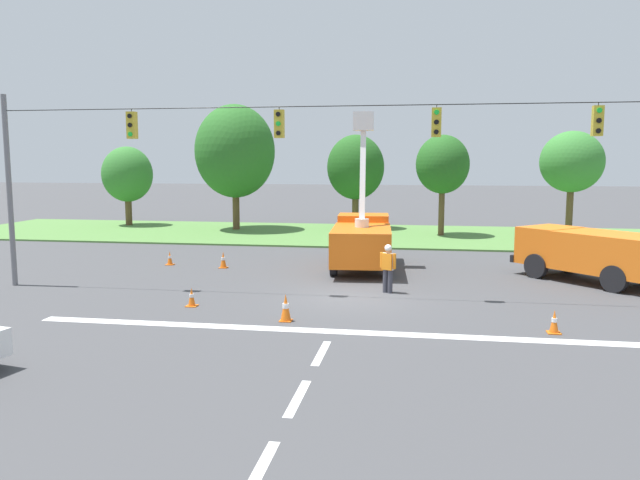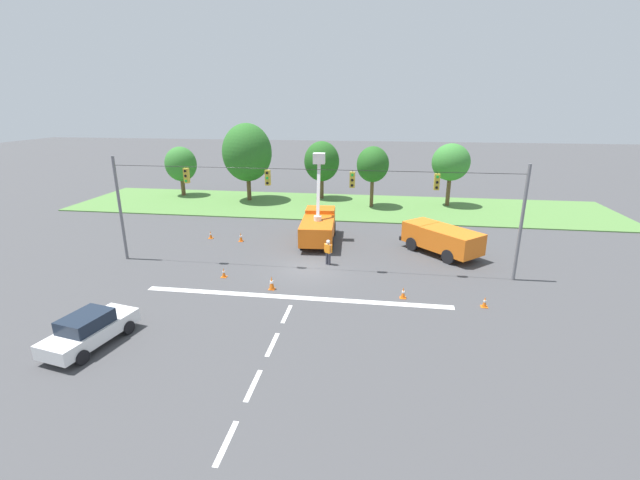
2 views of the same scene
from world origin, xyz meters
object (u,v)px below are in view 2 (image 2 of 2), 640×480
at_px(tree_east, 373,165).
at_px(traffic_cone_lane_edge_a, 272,283).
at_px(traffic_cone_mid_left, 403,293).
at_px(tree_centre, 322,162).
at_px(road_worker, 328,251).
at_px(tree_far_west, 181,164).
at_px(sedan_white, 89,329).
at_px(tree_west, 247,153).
at_px(tree_far_east, 451,162).
at_px(traffic_cone_mid_right, 224,273).
at_px(traffic_cone_foreground_left, 485,302).
at_px(utility_truck_support_near, 441,238).
at_px(traffic_cone_foreground_right, 211,235).
at_px(utility_truck_bucket_lift, 318,225).
at_px(traffic_cone_near_bucket, 241,237).

distance_m(tree_east, traffic_cone_lane_edge_a, 22.74).
bearing_deg(traffic_cone_mid_left, tree_east, 96.49).
xyz_separation_m(tree_centre, road_worker, (3.38, -20.51, -3.27)).
relative_size(tree_far_west, sedan_white, 1.26).
xyz_separation_m(tree_west, tree_far_east, (21.64, 0.46, -0.71)).
height_order(tree_east, traffic_cone_mid_right, tree_east).
height_order(sedan_white, traffic_cone_mid_left, sedan_white).
xyz_separation_m(tree_far_west, road_worker, (19.77, -19.82, -2.74)).
xyz_separation_m(traffic_cone_mid_right, traffic_cone_lane_edge_a, (3.47, -1.36, 0.11)).
bearing_deg(traffic_cone_foreground_left, sedan_white, -160.54).
bearing_deg(tree_west, tree_east, -5.03).
distance_m(tree_west, tree_east, 13.75).
relative_size(tree_west, tree_east, 1.34).
height_order(tree_far_east, traffic_cone_foreground_left, tree_far_east).
bearing_deg(utility_truck_support_near, traffic_cone_lane_edge_a, -143.55).
bearing_deg(tree_west, traffic_cone_foreground_right, -85.56).
relative_size(tree_far_east, traffic_cone_foreground_left, 10.85).
bearing_deg(tree_west, utility_truck_bucket_lift, -53.79).
bearing_deg(tree_far_west, tree_far_east, -1.74).
bearing_deg(tree_centre, tree_west, -165.40).
bearing_deg(tree_far_west, tree_west, -9.21).
bearing_deg(tree_far_east, road_worker, -118.70).
height_order(tree_far_east, traffic_cone_lane_edge_a, tree_far_east).
bearing_deg(road_worker, tree_centre, 99.35).
relative_size(tree_west, tree_centre, 1.30).
relative_size(traffic_cone_foreground_left, traffic_cone_lane_edge_a, 0.73).
bearing_deg(tree_west, sedan_white, -86.36).
distance_m(utility_truck_bucket_lift, road_worker, 5.16).
bearing_deg(sedan_white, road_worker, 51.18).
relative_size(tree_west, utility_truck_bucket_lift, 1.23).
bearing_deg(traffic_cone_foreground_right, tree_centre, 66.95).
relative_size(utility_truck_bucket_lift, utility_truck_support_near, 1.16).
distance_m(utility_truck_support_near, road_worker, 8.48).
xyz_separation_m(utility_truck_support_near, traffic_cone_foreground_left, (1.35, -8.40, -0.92)).
height_order(tree_far_east, traffic_cone_foreground_right, tree_far_east).
bearing_deg(tree_west, traffic_cone_mid_left, -54.98).
bearing_deg(utility_truck_bucket_lift, sedan_white, -115.64).
bearing_deg(traffic_cone_foreground_left, traffic_cone_lane_edge_a, 177.26).
height_order(traffic_cone_foreground_right, traffic_cone_lane_edge_a, traffic_cone_lane_edge_a).
bearing_deg(sedan_white, tree_far_east, 57.15).
bearing_deg(traffic_cone_lane_edge_a, traffic_cone_mid_left, -0.57).
relative_size(tree_far_east, traffic_cone_mid_right, 10.48).
bearing_deg(traffic_cone_mid_right, tree_far_west, 120.47).
xyz_separation_m(tree_west, traffic_cone_mid_right, (5.05, -21.61, -5.05)).
xyz_separation_m(utility_truck_support_near, traffic_cone_mid_left, (-2.95, -7.90, -0.89)).
height_order(tree_far_east, sedan_white, tree_far_east).
relative_size(tree_west, traffic_cone_near_bucket, 11.53).
xyz_separation_m(tree_far_east, traffic_cone_lane_edge_a, (-13.13, -23.43, -4.23)).
height_order(sedan_white, road_worker, road_worker).
height_order(tree_east, traffic_cone_foreground_left, tree_east).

